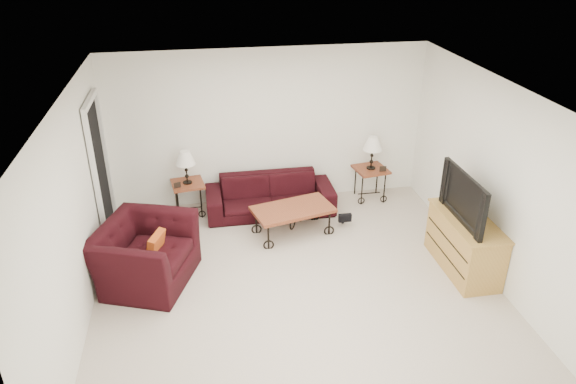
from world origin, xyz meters
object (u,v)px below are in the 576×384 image
object	(u,v)px
lamp_right	(372,153)
tv_stand	(464,244)
side_table_right	(370,183)
armchair	(145,254)
coffee_table	(293,221)
television	(471,197)
side_table_left	(189,198)
lamp_left	(186,167)
backpack	(343,212)
sofa	(270,195)

from	to	relation	value
lamp_right	tv_stand	xyz separation A→B (m)	(0.59, -2.16, -0.45)
side_table_right	armchair	xyz separation A→B (m)	(-3.51, -1.72, 0.12)
coffee_table	armchair	size ratio (longest dim) A/B	0.95
coffee_table	television	distance (m)	2.54
coffee_table	tv_stand	world-z (taller)	tv_stand
side_table_left	lamp_left	size ratio (longest dim) A/B	1.00
lamp_right	backpack	bearing A→B (deg)	-131.00
side_table_left	backpack	bearing A→B (deg)	-18.07
tv_stand	backpack	size ratio (longest dim) A/B	3.16
lamp_left	lamp_right	distance (m)	2.95
television	side_table_right	bearing A→B (deg)	-165.12
lamp_left	armchair	bearing A→B (deg)	-107.89
side_table_right	backpack	distance (m)	1.00
lamp_left	side_table_left	bearing A→B (deg)	0.00
lamp_right	armchair	xyz separation A→B (m)	(-3.51, -1.72, -0.42)
sofa	tv_stand	size ratio (longest dim) A/B	1.61
sofa	side_table_left	size ratio (longest dim) A/B	3.78
side_table_right	television	size ratio (longest dim) A/B	0.49
side_table_left	tv_stand	size ratio (longest dim) A/B	0.43
lamp_left	lamp_right	size ratio (longest dim) A/B	0.97
lamp_left	tv_stand	bearing A→B (deg)	-31.35
sofa	side_table_left	world-z (taller)	sofa
side_table_left	television	distance (m)	4.22
side_table_right	television	world-z (taller)	television
sofa	side_table_right	world-z (taller)	sofa
lamp_right	backpack	world-z (taller)	lamp_right
armchair	television	world-z (taller)	television
tv_stand	armchair	bearing A→B (deg)	173.88
side_table_right	lamp_right	bearing A→B (deg)	0.00
lamp_right	television	distance (m)	2.25
side_table_right	tv_stand	world-z (taller)	tv_stand
side_table_right	tv_stand	distance (m)	2.24
sofa	side_table_right	distance (m)	1.70
coffee_table	tv_stand	xyz separation A→B (m)	(2.06, -1.26, 0.16)
lamp_right	side_table_right	bearing A→B (deg)	0.00
side_table_right	lamp_left	world-z (taller)	lamp_left
sofa	side_table_right	bearing A→B (deg)	6.07
lamp_left	backpack	size ratio (longest dim) A/B	1.34
lamp_right	television	xyz separation A→B (m)	(0.57, -2.16, 0.25)
backpack	lamp_right	bearing A→B (deg)	46.82
sofa	armchair	distance (m)	2.39
side_table_right	television	bearing A→B (deg)	-75.12
lamp_left	tv_stand	xyz separation A→B (m)	(3.55, -2.16, -0.42)
side_table_left	side_table_right	distance (m)	2.95
armchair	backpack	xyz separation A→B (m)	(2.86, 0.97, -0.20)
sofa	coffee_table	bearing A→B (deg)	-72.26
armchair	side_table_right	bearing A→B (deg)	-43.01
lamp_left	television	size ratio (longest dim) A/B	0.47
coffee_table	television	xyz separation A→B (m)	(2.04, -1.26, 0.85)
side_table_right	tv_stand	size ratio (longest dim) A/B	0.44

